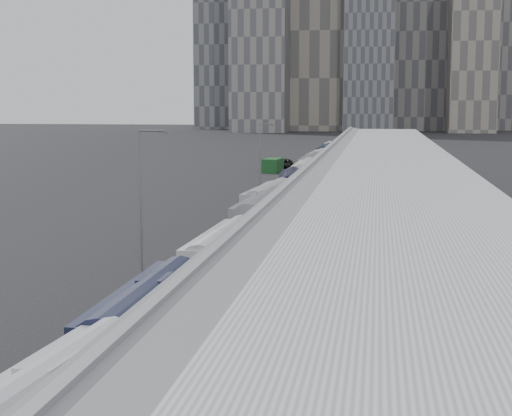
% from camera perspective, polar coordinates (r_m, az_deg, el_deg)
% --- Properties ---
extents(sidewalk, '(10.00, 170.00, 0.12)m').
position_cam_1_polar(sidewalk, '(70.85, 6.20, -1.84)').
color(sidewalk, gray).
rests_on(sidewalk, ground).
extents(lane_line, '(0.12, 160.00, 0.02)m').
position_cam_1_polar(lane_line, '(72.09, -2.17, -1.67)').
color(lane_line, gold).
rests_on(lane_line, ground).
extents(depot, '(12.45, 160.40, 7.20)m').
position_cam_1_polar(depot, '(70.30, 9.49, 0.87)').
color(depot, gray).
rests_on(depot, ground).
extents(skyline, '(145.00, 64.00, 120.00)m').
position_cam_1_polar(skyline, '(341.56, 6.46, 14.20)').
color(skyline, slate).
rests_on(skyline, ground).
extents(bus_1, '(2.81, 12.56, 3.67)m').
position_cam_1_polar(bus_1, '(36.18, -7.98, -8.71)').
color(bus_1, '#161B33').
rests_on(bus_1, ground).
extents(bus_2, '(2.94, 12.55, 3.65)m').
position_cam_1_polar(bus_2, '(50.79, -2.45, -3.88)').
color(bus_2, silver).
rests_on(bus_2, ground).
extents(bus_3, '(3.47, 14.13, 4.10)m').
position_cam_1_polar(bus_3, '(65.81, 0.56, -1.05)').
color(bus_3, slate).
rests_on(bus_3, ground).
extents(bus_4, '(3.74, 13.43, 3.88)m').
position_cam_1_polar(bus_4, '(76.17, 1.00, 0.07)').
color(bus_4, '#A7AAB1').
rests_on(bus_4, ground).
extents(bus_5, '(3.58, 13.14, 3.80)m').
position_cam_1_polar(bus_5, '(91.38, 2.57, 1.31)').
color(bus_5, black).
rests_on(bus_5, ground).
extents(bus_6, '(3.02, 13.63, 3.98)m').
position_cam_1_polar(bus_6, '(105.29, 3.60, 2.19)').
color(bus_6, silver).
rests_on(bus_6, ground).
extents(bus_7, '(3.05, 13.79, 4.02)m').
position_cam_1_polar(bus_7, '(118.12, 4.10, 2.79)').
color(bus_7, slate).
rests_on(bus_7, ground).
extents(bus_8, '(3.27, 12.98, 3.76)m').
position_cam_1_polar(bus_8, '(132.99, 4.58, 3.28)').
color(bus_8, '#B7B8C2').
rests_on(bus_8, ground).
extents(bus_9, '(3.05, 13.38, 3.89)m').
position_cam_1_polar(bus_9, '(148.00, 5.13, 3.74)').
color(bus_9, '#162133').
rests_on(bus_9, ground).
extents(bus_10, '(3.70, 12.46, 3.59)m').
position_cam_1_polar(bus_10, '(162.10, 5.51, 4.03)').
color(bus_10, '#B6B6B8').
rests_on(bus_10, ground).
extents(tree_0, '(2.92, 2.92, 5.06)m').
position_cam_1_polar(tree_0, '(24.53, -7.88, -11.70)').
color(tree_0, black).
rests_on(tree_0, ground).
extents(tree_1, '(2.63, 2.63, 4.82)m').
position_cam_1_polar(tree_1, '(50.07, 1.11, -1.77)').
color(tree_1, black).
rests_on(tree_1, ground).
extents(tree_2, '(2.00, 2.00, 4.01)m').
position_cam_1_polar(tree_2, '(71.57, 3.71, 0.66)').
color(tree_2, black).
rests_on(tree_2, ground).
extents(tree_3, '(2.35, 2.35, 4.17)m').
position_cam_1_polar(tree_3, '(95.00, 4.89, 2.38)').
color(tree_3, black).
rests_on(tree_3, ground).
extents(tree_4, '(2.65, 2.65, 4.84)m').
position_cam_1_polar(tree_4, '(116.86, 5.54, 3.61)').
color(tree_4, black).
rests_on(tree_4, ground).
extents(street_lamp_near, '(2.04, 0.22, 9.90)m').
position_cam_1_polar(street_lamp_near, '(54.81, -8.24, 1.25)').
color(street_lamp_near, '#59595E').
rests_on(street_lamp_near, ground).
extents(street_lamp_far, '(2.04, 0.22, 8.89)m').
position_cam_1_polar(street_lamp_far, '(108.06, 0.38, 4.18)').
color(street_lamp_far, '#59595E').
rests_on(street_lamp_far, ground).
extents(shipping_container, '(3.21, 5.60, 2.34)m').
position_cam_1_polar(shipping_container, '(132.85, 1.23, 3.12)').
color(shipping_container, '#133F1A').
rests_on(shipping_container, ground).
extents(suv, '(3.53, 6.27, 1.66)m').
position_cam_1_polar(suv, '(140.89, 2.18, 3.23)').
color(suv, black).
rests_on(suv, ground).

